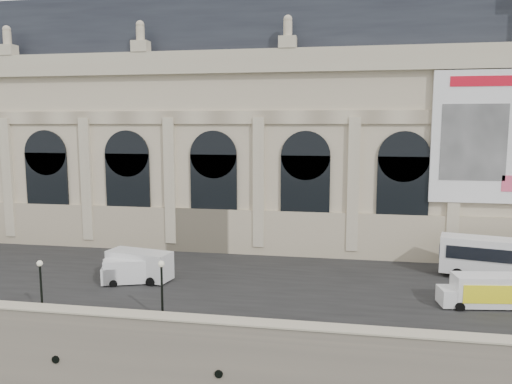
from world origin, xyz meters
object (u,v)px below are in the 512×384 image
box_truck (484,291)px  lamp_left (41,289)px  van_b (128,271)px  van_c (136,265)px  lamp_right (162,291)px

box_truck → lamp_left: lamp_left is taller
van_b → lamp_left: lamp_left is taller
van_b → van_c: (0.25, 1.13, 0.25)m
van_c → lamp_left: bearing=-109.1°
van_b → box_truck: (29.93, -0.70, 0.16)m
lamp_left → lamp_right: (9.18, 0.68, 0.12)m
box_truck → lamp_right: lamp_right is taller
van_b → lamp_right: size_ratio=1.19×
van_b → box_truck: 29.94m
van_c → lamp_right: lamp_right is taller
lamp_right → van_c: bearing=123.4°
lamp_left → lamp_right: bearing=4.2°
box_truck → lamp_right: (-23.81, -7.06, 0.96)m
van_b → van_c: bearing=77.4°
van_b → box_truck: bearing=-1.3°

